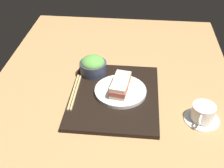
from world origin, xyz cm
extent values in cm
cube|color=tan|center=(0.00, 0.00, -1.50)|extent=(140.00, 100.00, 3.00)
cube|color=black|center=(2.72, 1.32, 0.80)|extent=(40.96, 33.90, 1.60)
cylinder|color=silver|center=(1.30, 3.57, 2.32)|extent=(20.13, 20.13, 1.43)
cube|color=beige|center=(-2.10, 3.97, 3.68)|extent=(7.45, 6.79, 1.30)
cube|color=#CC6B4C|center=(-2.10, 3.97, 5.26)|extent=(7.57, 6.82, 1.86)
cube|color=beige|center=(-2.10, 3.97, 6.84)|extent=(7.45, 6.79, 1.30)
cube|color=#EFE5C1|center=(4.70, 3.18, 3.75)|extent=(7.45, 6.79, 1.45)
cube|color=#B74C42|center=(4.70, 3.18, 5.46)|extent=(7.98, 7.04, 1.97)
cube|color=#EFE5C1|center=(4.70, 3.18, 7.17)|extent=(7.45, 6.79, 1.45)
cylinder|color=#33384C|center=(-11.10, -8.97, 4.14)|extent=(11.32, 11.32, 5.06)
ellipsoid|color=#5B9E42|center=(-11.10, -8.97, 6.67)|extent=(9.94, 9.94, 5.47)
cube|color=tan|center=(2.95, -14.66, 1.95)|extent=(21.86, 1.00, 0.70)
cube|color=tan|center=(2.94, -13.65, 1.95)|extent=(21.86, 1.00, 0.70)
cylinder|color=white|center=(11.91, 33.40, 0.40)|extent=(12.54, 12.54, 0.80)
cylinder|color=white|center=(11.91, 33.40, 3.57)|extent=(8.18, 8.18, 5.55)
cylinder|color=#382111|center=(11.91, 33.40, 5.95)|extent=(7.52, 7.52, 0.40)
torus|color=white|center=(16.28, 31.70, 3.57)|extent=(3.93, 2.17, 3.91)
camera|label=1|loc=(90.90, 9.17, 73.24)|focal=47.17mm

